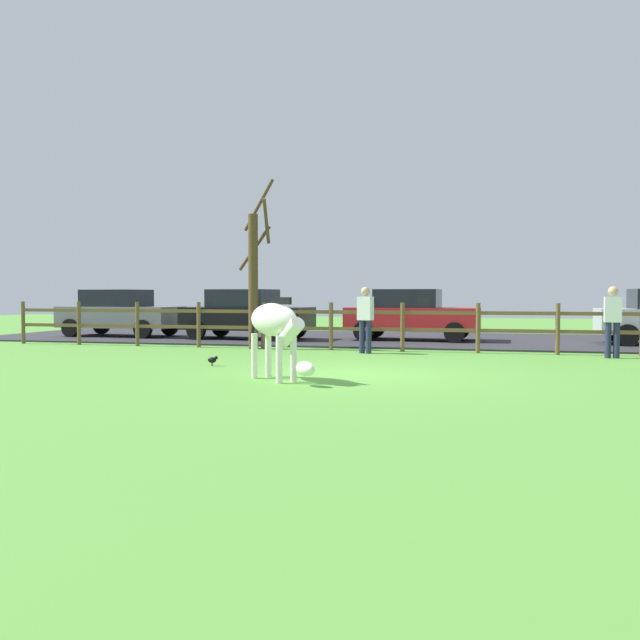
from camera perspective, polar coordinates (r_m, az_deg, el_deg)
The scene contains 11 objects.
ground_plane at distance 12.20m, azimuth 3.21°, elevation -4.66°, with size 60.00×60.00×0.00m, color #549338.
parking_asphalt at distance 21.37m, azimuth 7.94°, elevation -1.65°, with size 28.00×7.40×0.05m, color #2D2D33.
paddock_fence at distance 17.18m, azimuth 3.98°, elevation -0.29°, with size 20.65×0.11×1.24m.
bare_tree at distance 17.88m, azimuth -5.67°, elevation 3.91°, with size 1.01×0.89×4.57m.
zebra at distance 11.24m, azimuth -3.78°, elevation -0.51°, with size 1.59×1.41×1.41m.
crow_on_grass at distance 13.75m, azimuth -9.17°, elevation -3.38°, with size 0.21×0.10×0.20m.
parked_car_black at distance 21.09m, azimuth -6.32°, elevation 0.54°, with size 4.10×2.10×1.56m.
parked_car_grey at distance 23.33m, azimuth -16.74°, elevation 0.62°, with size 4.07×2.02×1.56m.
parked_car_red at distance 20.63m, azimuth 7.83°, elevation 0.49°, with size 4.08×2.04×1.56m.
visitor_left_of_tree at distance 16.55m, azimuth 23.74°, elevation 0.12°, with size 0.37×0.24×1.64m.
visitor_right_of_tree at distance 16.42m, azimuth 3.90°, elevation 0.29°, with size 0.41×0.31×1.64m.
Camera 1 is at (2.29, -11.90, 1.46)m, focal length 37.41 mm.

